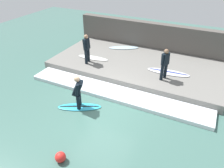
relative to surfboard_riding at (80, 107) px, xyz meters
name	(u,v)px	position (x,y,z in m)	size (l,w,h in m)	color
ground_plane	(103,108)	(0.42, -0.90, -0.03)	(28.00, 28.00, 0.00)	#426B60
concrete_ledge	(136,65)	(4.29, -0.90, 0.18)	(4.40, 9.04, 0.41)	slate
back_wall	(151,38)	(6.74, -0.90, 0.94)	(0.50, 9.49, 1.93)	#544F49
wave_foam_crest	(114,93)	(1.52, -0.90, 0.05)	(1.15, 8.59, 0.17)	silver
surfboard_riding	(80,107)	(0.00, 0.00, 0.00)	(1.28, 1.86, 0.07)	#2DADD1
surfer_riding	(78,90)	(0.00, 0.00, 0.82)	(0.55, 0.58, 1.44)	black
surfer_waiting_near	(165,63)	(3.17, -2.65, 1.23)	(0.48, 0.35, 1.51)	black
surfboard_waiting_near	(168,72)	(3.87, -2.74, 0.41)	(0.73, 2.12, 0.07)	silver
surfer_waiting_far	(87,47)	(3.09, 1.47, 1.26)	(0.53, 0.29, 1.56)	black
surfboard_waiting_far	(93,58)	(3.68, 1.48, 0.41)	(0.63, 1.84, 0.06)	white
surfboard_spare	(124,48)	(5.81, 0.52, 0.41)	(1.31, 1.87, 0.06)	silver
marker_buoy	(60,157)	(-2.54, -0.98, 0.14)	(0.34, 0.34, 0.34)	red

